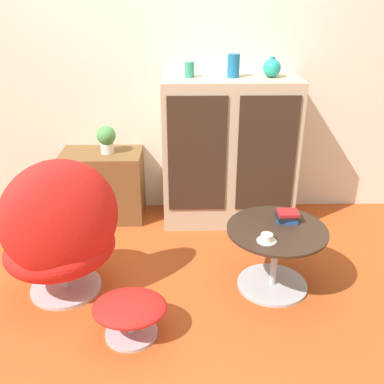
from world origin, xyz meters
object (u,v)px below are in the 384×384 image
(ottoman, at_px, (130,311))
(coffee_table, at_px, (275,251))
(sideboard, at_px, (229,152))
(vase_inner_left, at_px, (233,65))
(potted_plant, at_px, (106,138))
(book_stack, at_px, (287,216))
(tv_console, at_px, (104,185))
(egg_chair, at_px, (61,234))
(vase_inner_right, at_px, (272,68))
(vase_leftmost, at_px, (189,70))
(teacup, at_px, (267,238))

(ottoman, height_order, coffee_table, coffee_table)
(sideboard, relative_size, vase_inner_left, 6.92)
(potted_plant, relative_size, book_stack, 1.57)
(tv_console, relative_size, book_stack, 4.62)
(egg_chair, distance_m, vase_inner_right, 1.95)
(coffee_table, xyz_separation_m, potted_plant, (-1.22, 1.02, 0.44))
(coffee_table, bearing_deg, potted_plant, 140.13)
(ottoman, bearing_deg, vase_leftmost, 75.92)
(egg_chair, xyz_separation_m, vase_inner_left, (1.14, 1.04, 0.84))
(vase_inner_left, relative_size, book_stack, 1.21)
(book_stack, bearing_deg, tv_console, 145.89)
(tv_console, relative_size, vase_leftmost, 5.73)
(ottoman, distance_m, coffee_table, 1.01)
(egg_chair, distance_m, vase_leftmost, 1.55)
(ottoman, bearing_deg, coffee_table, 26.31)
(tv_console, relative_size, potted_plant, 2.95)
(vase_leftmost, distance_m, vase_inner_left, 0.33)
(coffee_table, height_order, book_stack, book_stack)
(teacup, relative_size, book_stack, 0.84)
(vase_inner_right, bearing_deg, coffee_table, -94.52)
(ottoman, height_order, potted_plant, potted_plant)
(vase_leftmost, relative_size, potted_plant, 0.51)
(vase_inner_right, distance_m, book_stack, 1.19)
(tv_console, relative_size, coffee_table, 1.03)
(sideboard, distance_m, ottoman, 1.63)
(egg_chair, relative_size, vase_inner_left, 5.59)
(vase_inner_left, xyz_separation_m, book_stack, (0.29, -0.88, -0.81))
(vase_inner_left, bearing_deg, tv_console, 177.96)
(vase_leftmost, bearing_deg, egg_chair, -127.71)
(sideboard, distance_m, vase_inner_right, 0.73)
(sideboard, xyz_separation_m, egg_chair, (-1.12, -1.04, -0.15))
(ottoman, relative_size, teacup, 3.56)
(vase_inner_right, bearing_deg, sideboard, -179.27)
(tv_console, distance_m, potted_plant, 0.42)
(ottoman, relative_size, book_stack, 2.98)
(tv_console, distance_m, book_stack, 1.65)
(vase_leftmost, bearing_deg, vase_inner_left, 0.00)
(sideboard, xyz_separation_m, vase_leftmost, (-0.32, 0.00, 0.66))
(teacup, bearing_deg, vase_inner_right, 81.40)
(vase_leftmost, height_order, potted_plant, vase_leftmost)
(vase_inner_right, height_order, potted_plant, vase_inner_right)
(sideboard, height_order, potted_plant, sideboard)
(vase_inner_right, xyz_separation_m, book_stack, (0.00, -0.88, -0.79))
(vase_inner_left, bearing_deg, vase_leftmost, 180.00)
(egg_chair, bearing_deg, vase_inner_left, 42.55)
(egg_chair, xyz_separation_m, coffee_table, (1.35, 0.06, -0.18))
(tv_console, xyz_separation_m, coffee_table, (1.27, -1.02, -0.02))
(potted_plant, bearing_deg, ottoman, -77.77)
(ottoman, bearing_deg, vase_inner_right, 55.52)
(vase_leftmost, distance_m, book_stack, 1.33)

